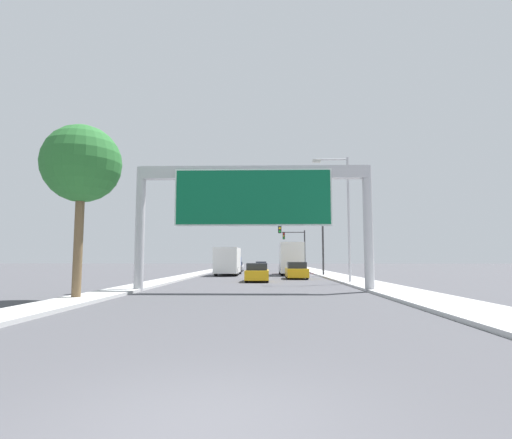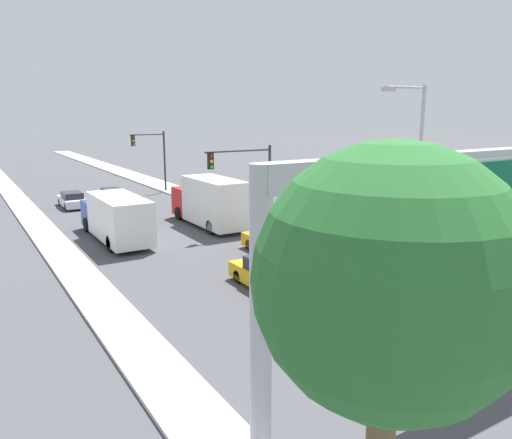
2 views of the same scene
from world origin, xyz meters
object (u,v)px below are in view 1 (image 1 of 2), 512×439
object	(u,v)px
car_far_center	(257,273)
truck_box_secondary	(291,259)
traffic_light_near_intersection	(307,238)
traffic_light_mid_block	(298,244)
truck_box_primary	(228,261)
car_far_left	(296,271)
palm_tree_foreground	(82,165)
car_far_right	(237,267)
street_lamp_right	(344,209)
car_mid_right	(261,267)
sign_gantry	(253,197)

from	to	relation	value
car_far_center	truck_box_secondary	distance (m)	13.70
traffic_light_near_intersection	traffic_light_mid_block	world-z (taller)	traffic_light_mid_block
traffic_light_near_intersection	truck_box_primary	bearing A→B (deg)	164.69
car_far_left	traffic_light_near_intersection	bearing A→B (deg)	74.15
truck_box_secondary	traffic_light_near_intersection	size ratio (longest dim) A/B	1.41
traffic_light_mid_block	palm_tree_foreground	world-z (taller)	palm_tree_foreground
car_far_left	car_far_center	bearing A→B (deg)	-126.83
car_far_right	truck_box_primary	xyz separation A→B (m)	(0.00, -13.61, 0.89)
truck_box_primary	street_lamp_right	world-z (taller)	street_lamp_right
car_far_center	traffic_light_mid_block	xyz separation A→B (m)	(5.64, 30.26, 3.46)
car_mid_right	street_lamp_right	size ratio (longest dim) A/B	0.47
truck_box_secondary	palm_tree_foreground	world-z (taller)	palm_tree_foreground
traffic_light_near_intersection	street_lamp_right	size ratio (longest dim) A/B	0.63
car_far_center	car_far_right	size ratio (longest dim) A/B	0.96
sign_gantry	car_far_center	size ratio (longest dim) A/B	3.16
sign_gantry	street_lamp_right	xyz separation A→B (m)	(6.54, 7.22, 0.18)
car_far_left	truck_box_secondary	world-z (taller)	truck_box_secondary
car_far_right	palm_tree_foreground	size ratio (longest dim) A/B	0.56
sign_gantry	palm_tree_foreground	bearing A→B (deg)	-147.90
traffic_light_mid_block	truck_box_primary	bearing A→B (deg)	-117.37
sign_gantry	palm_tree_foreground	distance (m)	9.03
car_far_right	truck_box_secondary	world-z (taller)	truck_box_secondary
car_far_right	truck_box_primary	distance (m)	13.64
truck_box_secondary	car_far_right	bearing A→B (deg)	118.28
car_far_center	car_mid_right	size ratio (longest dim) A/B	0.96
sign_gantry	truck_box_primary	bearing A→B (deg)	98.85
sign_gantry	car_far_left	world-z (taller)	sign_gantry
car_far_center	street_lamp_right	distance (m)	8.54
car_mid_right	car_far_left	distance (m)	21.74
truck_box_primary	car_far_center	bearing A→B (deg)	-74.49
traffic_light_mid_block	car_far_center	bearing A→B (deg)	-100.56
car_far_right	traffic_light_near_intersection	xyz separation A→B (m)	(8.59, -15.96, 3.41)
car_far_center	car_mid_right	xyz separation A→B (m)	(0.00, 26.13, -0.02)
traffic_light_mid_block	truck_box_secondary	bearing A→B (deg)	-97.15
traffic_light_near_intersection	street_lamp_right	world-z (taller)	street_lamp_right
traffic_light_near_intersection	traffic_light_mid_block	bearing A→B (deg)	88.42
sign_gantry	palm_tree_foreground	xyz separation A→B (m)	(-7.62, -4.78, 0.72)
car_far_right	car_far_left	world-z (taller)	car_far_left
car_far_left	street_lamp_right	distance (m)	9.27
palm_tree_foreground	car_far_center	bearing A→B (deg)	62.53
truck_box_secondary	sign_gantry	bearing A→B (deg)	-98.62
car_far_right	traffic_light_mid_block	size ratio (longest dim) A/B	0.71
sign_gantry	car_far_right	distance (m)	36.56
traffic_light_mid_block	sign_gantry	bearing A→B (deg)	-98.00
truck_box_secondary	truck_box_primary	bearing A→B (deg)	-175.14
car_far_center	car_far_right	distance (m)	26.45
car_far_right	street_lamp_right	distance (m)	30.95
truck_box_secondary	street_lamp_right	xyz separation A→B (m)	(3.04, -15.86, 3.70)
traffic_light_mid_block	street_lamp_right	size ratio (longest dim) A/B	0.67
sign_gantry	car_far_center	world-z (taller)	sign_gantry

